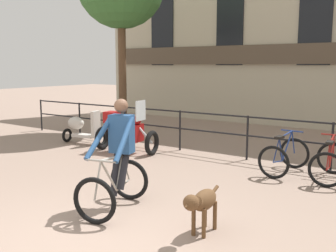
{
  "coord_description": "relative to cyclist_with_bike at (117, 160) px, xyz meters",
  "views": [
    {
      "loc": [
        3.58,
        -3.31,
        2.21
      ],
      "look_at": [
        -0.65,
        2.86,
        1.05
      ],
      "focal_mm": 42.0,
      "sensor_mm": 36.0,
      "label": 1
    }
  ],
  "objects": [
    {
      "name": "ground_plane",
      "position": [
        0.4,
        -1.11,
        -0.76
      ],
      "size": [
        60.0,
        60.0,
        0.0
      ],
      "primitive_type": "plane",
      "color": "gray"
    },
    {
      "name": "canal_railing",
      "position": [
        0.4,
        4.09,
        -0.05
      ],
      "size": [
        15.05,
        0.05,
        1.05
      ],
      "color": "black",
      "rests_on": "ground_plane"
    },
    {
      "name": "building_facade",
      "position": [
        0.4,
        9.88,
        3.32
      ],
      "size": [
        18.0,
        0.72,
        8.19
      ],
      "color": "#BCB299",
      "rests_on": "ground_plane"
    },
    {
      "name": "cyclist_with_bike",
      "position": [
        0.0,
        0.0,
        0.0
      ],
      "size": [
        0.94,
        1.3,
        1.7
      ],
      "rotation": [
        0.0,
        0.0,
        0.24
      ],
      "color": "black",
      "rests_on": "ground_plane"
    },
    {
      "name": "dog",
      "position": [
        1.57,
        -0.12,
        -0.32
      ],
      "size": [
        0.25,
        0.92,
        0.63
      ],
      "rotation": [
        0.0,
        0.0,
        0.04
      ],
      "color": "brown",
      "rests_on": "ground_plane"
    },
    {
      "name": "parked_motorcycle",
      "position": [
        -2.47,
        3.1,
        -0.2
      ],
      "size": [
        1.67,
        0.84,
        1.35
      ],
      "rotation": [
        0.0,
        0.0,
        1.71
      ],
      "color": "black",
      "rests_on": "ground_plane"
    },
    {
      "name": "parked_bicycle_near_lamp",
      "position": [
        1.5,
        3.44,
        -0.41
      ],
      "size": [
        0.76,
        1.16,
        0.86
      ],
      "rotation": [
        0.0,
        0.0,
        3.05
      ],
      "color": "black",
      "rests_on": "ground_plane"
    },
    {
      "name": "parked_bicycle_mid_left",
      "position": [
        2.4,
        3.44,
        -0.41
      ],
      "size": [
        0.76,
        1.17,
        0.86
      ],
      "rotation": [
        0.0,
        0.0,
        3.24
      ],
      "color": "black",
      "rests_on": "ground_plane"
    },
    {
      "name": "parked_scooter",
      "position": [
        -4.21,
        3.25,
        -0.3
      ],
      "size": [
        1.33,
        0.59,
        0.96
      ],
      "rotation": [
        0.0,
        0.0,
        1.72
      ],
      "color": "black",
      "rests_on": "ground_plane"
    }
  ]
}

